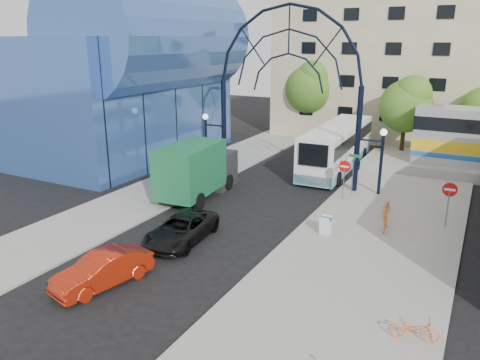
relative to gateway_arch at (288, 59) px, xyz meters
The scene contains 19 objects.
ground 16.41m from the gateway_arch, 90.00° to the right, with size 120.00×120.00×0.00m, color black.
sidewalk_east 15.37m from the gateway_arch, 51.34° to the right, with size 8.00×56.00×0.12m, color gray.
plaza_west 13.36m from the gateway_arch, 129.09° to the right, with size 5.00×50.00×0.12m, color gray.
gateway_arch is the anchor object (origin of this frame).
stop_sign 8.37m from the gateway_arch, 22.63° to the right, with size 0.80×0.07×2.50m.
do_not_enter_sign 13.43m from the gateway_arch, 19.99° to the right, with size 0.76×0.07×2.48m.
street_name_sign 8.38m from the gateway_arch, 15.07° to the right, with size 0.70×0.70×2.80m.
sandwich_board 12.52m from the gateway_arch, 55.09° to the right, with size 0.55×0.61×0.99m.
transit_hall 15.45m from the gateway_arch, behind, with size 16.50×18.00×14.50m.
apartment_block 21.12m from the gateway_arch, 84.55° to the left, with size 20.00×12.10×14.00m.
tree_north_a 13.98m from the gateway_arch, 62.83° to the left, with size 4.48×4.48×7.00m.
tree_north_b 16.72m from the gateway_arch, 103.68° to the left, with size 5.12×5.12×8.00m.
city_bus 8.86m from the gateway_arch, 67.54° to the left, with size 3.21×12.47×3.40m.
green_truck 9.53m from the gateway_arch, 124.08° to the right, with size 3.24×7.32×3.60m.
black_suv 14.39m from the gateway_arch, 92.84° to the right, with size 2.23×4.84×1.34m, color black.
red_sedan 18.90m from the gateway_arch, 93.18° to the right, with size 1.48×4.25×1.40m, color #951B09.
bike_near_a 11.73m from the gateway_arch, 24.97° to the right, with size 0.66×1.89×0.99m, color orange.
bike_near_b 12.89m from the gateway_arch, 36.13° to the right, with size 0.49×1.73×1.04m, color orange.
bike_far_a 20.42m from the gateway_arch, 54.04° to the right, with size 0.56×1.60×0.84m, color orange.
Camera 1 is at (12.18, -15.85, 9.81)m, focal length 35.00 mm.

